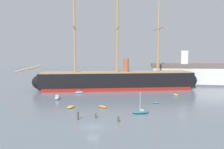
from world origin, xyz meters
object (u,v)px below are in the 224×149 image
dinghy_near_centre (102,107)px  dinghy_alongside_stern (175,95)px  dinghy_foreground_left (71,107)px  dinghy_far_right (187,88)px  dinghy_mid_right (156,103)px  mooring_piling_nearest (78,116)px  dinghy_far_left (56,85)px  motorboat_distant_centre (125,82)px  motorboat_alongside_bow (79,92)px  mooring_piling_left_pair (118,119)px  dockside_warehouse_right (195,74)px  sailboat_foreground_right (141,112)px  mooring_piling_right_pair (96,116)px  tall_ship (117,80)px  seagull_in_flight (118,52)px  motorboat_mid_left (57,98)px

dinghy_near_centre → dinghy_alongside_stern: 31.22m
dinghy_foreground_left → dinghy_far_right: dinghy_foreground_left is taller
dinghy_mid_right → mooring_piling_nearest: 26.86m
dinghy_far_left → motorboat_distant_centre: size_ratio=0.46×
motorboat_alongside_bow → dinghy_alongside_stern: 36.04m
dinghy_near_centre → mooring_piling_left_pair: 13.56m
dinghy_far_right → dockside_warehouse_right: (5.89, 12.58, 4.81)m
mooring_piling_left_pair → sailboat_foreground_right: bearing=56.9°
sailboat_foreground_right → mooring_piling_nearest: 16.15m
mooring_piling_right_pair → dinghy_alongside_stern: bearing=53.6°
dinghy_foreground_left → sailboat_foreground_right: sailboat_foreground_right is taller
dinghy_alongside_stern → tall_ship: bearing=156.8°
mooring_piling_left_pair → dockside_warehouse_right: bearing=64.2°
dinghy_alongside_stern → mooring_piling_left_pair: 37.38m
dinghy_far_left → mooring_piling_left_pair: (35.29, -49.28, 0.40)m
dockside_warehouse_right → seagull_in_flight: bearing=-133.1°
motorboat_mid_left → motorboat_distant_centre: bearing=64.7°
motorboat_mid_left → motorboat_alongside_bow: 12.41m
motorboat_mid_left → seagull_in_flight: seagull_in_flight is taller
tall_ship → dinghy_mid_right: (14.88, -23.41, -3.74)m
mooring_piling_nearest → mooring_piling_right_pair: 4.23m
dinghy_foreground_left → motorboat_distant_centre: motorboat_distant_centre is taller
motorboat_mid_left → mooring_piling_nearest: 24.55m
dinghy_mid_right → dinghy_far_right: dinghy_far_right is taller
motorboat_distant_centre → mooring_piling_right_pair: size_ratio=3.60×
motorboat_distant_centre → mooring_piling_nearest: mooring_piling_nearest is taller
dinghy_far_right → mooring_piling_left_pair: bearing=-116.0°
sailboat_foreground_right → dinghy_far_left: (-40.24, 41.69, -0.25)m
motorboat_mid_left → dinghy_near_centre: bearing=-27.1°
tall_ship → motorboat_mid_left: tall_ship is taller
dinghy_far_left → mooring_piling_right_pair: (29.58, -47.03, 0.38)m
mooring_piling_nearest → dinghy_mid_right: bearing=45.0°
dinghy_foreground_left → dockside_warehouse_right: (45.22, 52.56, 4.73)m
mooring_piling_right_pair → dockside_warehouse_right: size_ratio=0.03×
seagull_in_flight → dinghy_alongside_stern: bearing=17.3°
motorboat_alongside_bow → dinghy_alongside_stern: (36.04, 0.57, -0.17)m
motorboat_mid_left → dinghy_mid_right: (32.52, -1.49, -0.30)m
dinghy_near_centre → dinghy_far_left: dinghy_near_centre is taller
dinghy_far_left → mooring_piling_nearest: (25.75, -48.79, 0.69)m
dinghy_alongside_stern → mooring_piling_nearest: size_ratio=1.48×
sailboat_foreground_right → motorboat_alongside_bow: 34.62m
mooring_piling_left_pair → motorboat_alongside_bow: bearing=120.1°
motorboat_mid_left → motorboat_alongside_bow: (4.16, 11.69, -0.07)m
dinghy_near_centre → tall_ship: bearing=89.1°
seagull_in_flight → dinghy_near_centre: bearing=-100.2°
sailboat_foreground_right → seagull_in_flight: size_ratio=4.64×
motorboat_mid_left → dinghy_far_right: size_ratio=1.80×
dinghy_foreground_left → dinghy_far_right: (39.34, 39.97, -0.08)m
mooring_piling_nearest → seagull_in_flight: bearing=76.7°
dockside_warehouse_right → dinghy_alongside_stern: bearing=-114.2°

